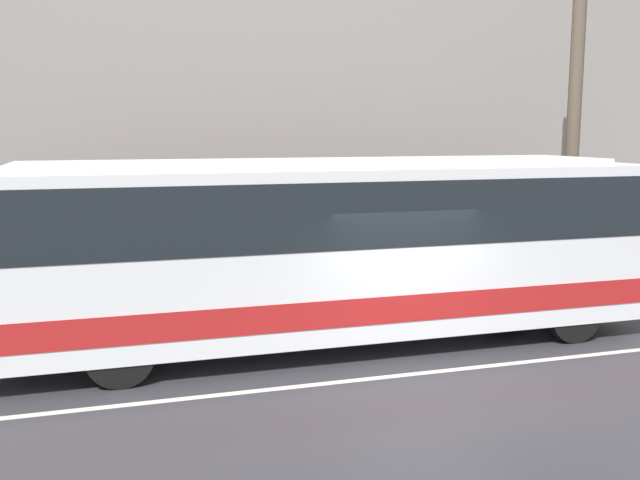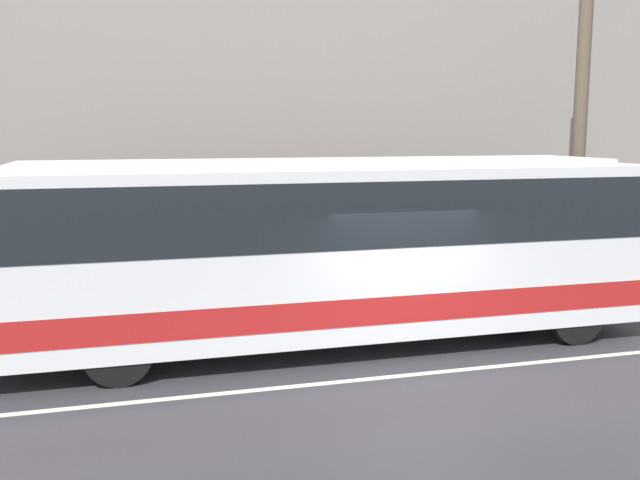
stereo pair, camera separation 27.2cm
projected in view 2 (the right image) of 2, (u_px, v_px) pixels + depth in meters
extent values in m
plane|color=#333338|center=(418.00, 374.00, 11.17)|extent=(60.00, 60.00, 0.00)
cube|color=gray|center=(324.00, 294.00, 16.25)|extent=(60.00, 2.69, 0.17)
cube|color=gray|center=(307.00, 33.00, 16.76)|extent=(60.00, 0.30, 12.13)
cube|color=#2D2B28|center=(309.00, 230.00, 17.31)|extent=(60.00, 0.06, 2.80)
cube|color=beige|center=(418.00, 374.00, 11.17)|extent=(54.00, 0.14, 0.01)
cube|color=white|center=(325.00, 248.00, 12.43)|extent=(11.89, 2.53, 2.82)
cube|color=#B21E1E|center=(325.00, 296.00, 12.56)|extent=(11.83, 2.55, 0.45)
cube|color=black|center=(325.00, 208.00, 12.32)|extent=(11.53, 2.55, 1.07)
cube|color=orange|center=(617.00, 172.00, 13.82)|extent=(0.12, 1.90, 0.28)
cube|color=white|center=(325.00, 163.00, 12.21)|extent=(10.10, 2.15, 0.12)
cylinder|color=black|center=(575.00, 316.00, 12.73)|extent=(1.02, 0.28, 1.02)
cylinder|color=black|center=(511.00, 289.00, 14.83)|extent=(1.02, 0.28, 1.02)
cylinder|color=black|center=(118.00, 352.00, 10.62)|extent=(1.02, 0.28, 1.02)
cylinder|color=black|center=(118.00, 316.00, 12.72)|extent=(1.02, 0.28, 1.02)
cylinder|color=brown|center=(579.00, 135.00, 16.52)|extent=(0.32, 0.32, 7.04)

